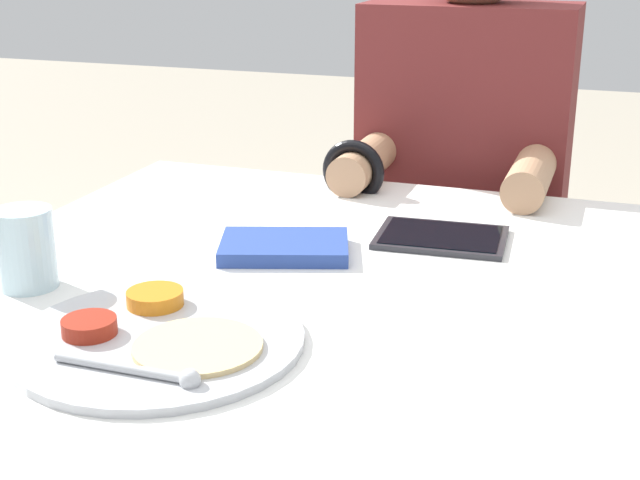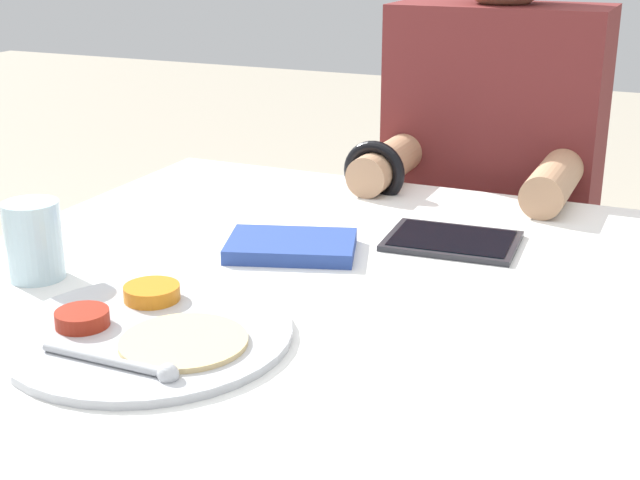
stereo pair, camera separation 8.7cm
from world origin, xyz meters
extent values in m
cylinder|color=#B7BABF|center=(-0.10, -0.19, 0.72)|extent=(0.32, 0.32, 0.01)
cylinder|color=orange|center=(-0.14, -0.12, 0.74)|extent=(0.07, 0.07, 0.02)
cylinder|color=maroon|center=(-0.17, -0.21, 0.74)|extent=(0.06, 0.06, 0.02)
cylinder|color=#DBBC7F|center=(-0.04, -0.21, 0.73)|extent=(0.14, 0.14, 0.01)
cylinder|color=#B7BABF|center=(-0.09, -0.28, 0.73)|extent=(0.15, 0.01, 0.01)
sphere|color=#B7BABF|center=(-0.01, -0.28, 0.73)|extent=(0.02, 0.02, 0.02)
cube|color=silver|center=(-0.07, 0.12, 0.72)|extent=(0.20, 0.16, 0.01)
cube|color=#28428E|center=(-0.07, 0.12, 0.73)|extent=(0.20, 0.17, 0.02)
cube|color=#28282D|center=(0.12, 0.25, 0.72)|extent=(0.19, 0.15, 0.01)
cube|color=black|center=(0.12, 0.25, 0.73)|extent=(0.17, 0.13, 0.00)
cube|color=black|center=(0.07, 0.71, 0.22)|extent=(0.35, 0.22, 0.44)
cube|color=maroon|center=(0.07, 0.71, 0.73)|extent=(0.39, 0.20, 0.58)
cylinder|color=tan|center=(-0.07, 0.52, 0.75)|extent=(0.07, 0.22, 0.07)
cylinder|color=tan|center=(0.22, 0.52, 0.75)|extent=(0.07, 0.22, 0.07)
torus|color=black|center=(-0.07, 0.45, 0.75)|extent=(0.11, 0.02, 0.11)
cylinder|color=silver|center=(-0.33, -0.10, 0.77)|extent=(0.07, 0.07, 0.10)
camera|label=1|loc=(0.36, -0.96, 1.15)|focal=50.00mm
camera|label=2|loc=(0.44, -0.93, 1.15)|focal=50.00mm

